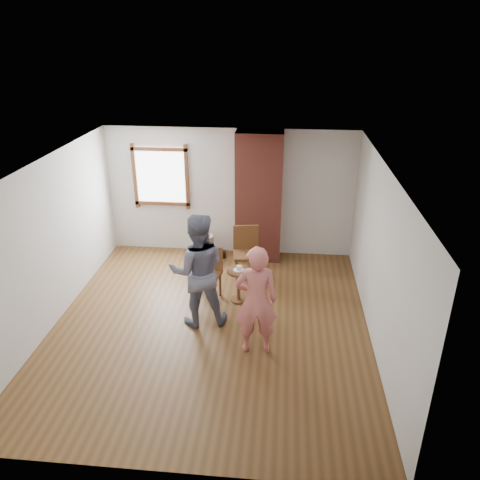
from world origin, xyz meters
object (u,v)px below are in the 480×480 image
(dining_chair_left, at_px, (208,270))
(dining_chair_right, at_px, (246,250))
(side_table, at_px, (239,280))
(person_pink, at_px, (256,301))
(man, at_px, (198,270))
(stoneware_crock, at_px, (204,246))

(dining_chair_left, bearing_deg, dining_chair_right, 65.56)
(side_table, bearing_deg, dining_chair_left, 173.22)
(dining_chair_right, bearing_deg, dining_chair_left, -134.61)
(dining_chair_right, distance_m, person_pink, 2.24)
(dining_chair_left, height_order, man, man)
(dining_chair_left, bearing_deg, person_pink, -44.67)
(dining_chair_right, relative_size, side_table, 1.68)
(stoneware_crock, height_order, dining_chair_right, dining_chair_right)
(stoneware_crock, height_order, side_table, side_table)
(dining_chair_left, height_order, side_table, dining_chair_left)
(person_pink, bearing_deg, stoneware_crock, -74.68)
(dining_chair_right, height_order, man, man)
(side_table, xyz_separation_m, person_pink, (0.38, -1.33, 0.44))
(stoneware_crock, distance_m, side_table, 1.85)
(dining_chair_right, bearing_deg, man, -119.93)
(stoneware_crock, relative_size, person_pink, 0.28)
(dining_chair_right, relative_size, man, 0.54)
(stoneware_crock, xyz_separation_m, dining_chair_left, (0.34, -1.56, 0.29))
(side_table, bearing_deg, man, -129.44)
(dining_chair_right, xyz_separation_m, side_table, (-0.06, -0.86, -0.16))
(dining_chair_left, xyz_separation_m, side_table, (0.54, -0.06, -0.13))
(person_pink, bearing_deg, man, -41.86)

